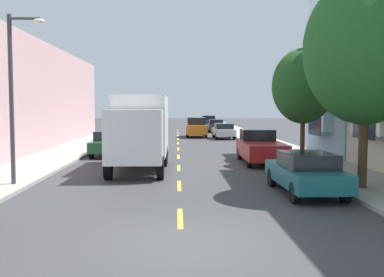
% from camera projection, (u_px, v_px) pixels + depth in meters
% --- Properties ---
extents(ground_plane, '(160.00, 160.00, 0.00)m').
position_uv_depth(ground_plane, '(178.00, 141.00, 40.05)').
color(ground_plane, '#38383A').
extents(sidewalk_left, '(3.20, 120.00, 0.14)m').
position_uv_depth(sidewalk_left, '(93.00, 142.00, 37.82)').
color(sidewalk_left, '#99968E').
rests_on(sidewalk_left, ground_plane).
extents(sidewalk_right, '(3.20, 120.00, 0.14)m').
position_uv_depth(sidewalk_right, '(262.00, 141.00, 38.28)').
color(sidewalk_right, '#99968E').
rests_on(sidewalk_right, ground_plane).
extents(lane_centerline_dashes, '(0.14, 47.20, 0.01)m').
position_uv_depth(lane_centerline_dashes, '(178.00, 146.00, 34.57)').
color(lane_centerline_dashes, yellow).
rests_on(lane_centerline_dashes, ground_plane).
extents(street_tree_nearest, '(4.23, 4.23, 7.39)m').
position_uv_depth(street_tree_nearest, '(365.00, 50.00, 15.60)').
color(street_tree_nearest, '#47331E').
rests_on(street_tree_nearest, sidewalk_right).
extents(street_tree_second, '(3.21, 3.21, 5.83)m').
position_uv_depth(street_tree_second, '(303.00, 86.00, 23.28)').
color(street_tree_second, '#47331E').
rests_on(street_tree_second, sidewalk_right).
extents(street_lamp, '(1.35, 0.28, 6.15)m').
position_uv_depth(street_lamp, '(16.00, 85.00, 16.48)').
color(street_lamp, '#38383D').
rests_on(street_lamp, sidewalk_left).
extents(delivery_box_truck, '(2.46, 7.37, 3.51)m').
position_uv_depth(delivery_box_truck, '(141.00, 128.00, 21.42)').
color(delivery_box_truck, white).
rests_on(delivery_box_truck, ground_plane).
extents(parked_pickup_navy, '(2.09, 5.33, 1.73)m').
position_uv_depth(parked_pickup_navy, '(209.00, 122.00, 63.96)').
color(parked_pickup_navy, navy).
rests_on(parked_pickup_navy, ground_plane).
extents(parked_sedan_sky, '(1.84, 4.51, 1.43)m').
position_uv_depth(parked_sedan_sky, '(134.00, 129.00, 46.15)').
color(parked_sedan_sky, '#7A9EC6').
rests_on(parked_sedan_sky, ground_plane).
extents(parked_sedan_silver, '(1.83, 4.51, 1.43)m').
position_uv_depth(parked_sedan_silver, '(224.00, 131.00, 42.38)').
color(parked_sedan_silver, '#B2B5BA').
rests_on(parked_sedan_silver, ground_plane).
extents(parked_wagon_forest, '(1.82, 4.70, 1.50)m').
position_uv_depth(parked_wagon_forest, '(110.00, 142.00, 27.81)').
color(parked_wagon_forest, '#194C28').
rests_on(parked_wagon_forest, ground_plane).
extents(parked_pickup_red, '(2.07, 5.32, 1.73)m').
position_uv_depth(parked_pickup_red, '(260.00, 147.00, 24.10)').
color(parked_pickup_red, '#AD1E1E').
rests_on(parked_pickup_red, ground_plane).
extents(parked_hatchback_charcoal, '(1.82, 4.03, 1.50)m').
position_uv_depth(parked_hatchback_charcoal, '(216.00, 126.00, 53.19)').
color(parked_hatchback_charcoal, '#333338').
rests_on(parked_hatchback_charcoal, ground_plane).
extents(parked_hatchback_white, '(1.86, 4.05, 1.50)m').
position_uv_depth(parked_hatchback_white, '(118.00, 137.00, 33.84)').
color(parked_hatchback_white, silver).
rests_on(parked_hatchback_white, ground_plane).
extents(parked_sedan_teal, '(1.90, 4.54, 1.43)m').
position_uv_depth(parked_sedan_teal, '(306.00, 172.00, 15.45)').
color(parked_sedan_teal, '#195B60').
rests_on(parked_sedan_teal, ground_plane).
extents(moving_orange_sedan, '(1.95, 4.80, 1.93)m').
position_uv_depth(moving_orange_sedan, '(196.00, 127.00, 44.68)').
color(moving_orange_sedan, orange).
rests_on(moving_orange_sedan, ground_plane).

